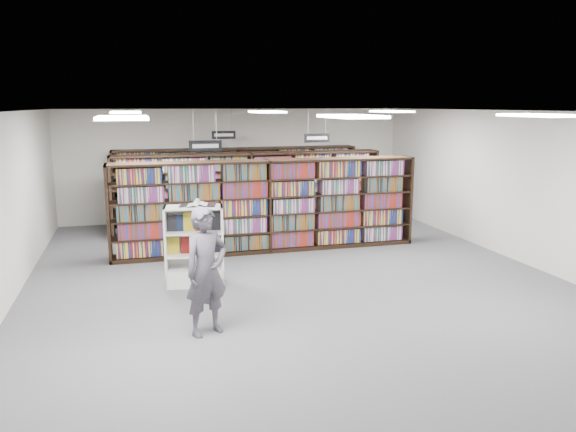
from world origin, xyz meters
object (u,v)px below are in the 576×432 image
object	(u,v)px
shopper	(206,271)
endcap_display	(195,258)
bookshelf_row_near	(268,206)
open_book	(197,204)

from	to	relation	value
shopper	endcap_display	bearing A→B (deg)	63.36
bookshelf_row_near	open_book	distance (m)	2.75
shopper	bookshelf_row_near	bearing A→B (deg)	41.23
open_book	shopper	bearing A→B (deg)	-82.18
bookshelf_row_near	endcap_display	distance (m)	2.82
bookshelf_row_near	open_book	world-z (taller)	bookshelf_row_near
open_book	endcap_display	bearing A→B (deg)	-158.52
open_book	shopper	world-z (taller)	shopper
bookshelf_row_near	shopper	bearing A→B (deg)	-113.99
open_book	shopper	distance (m)	2.46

